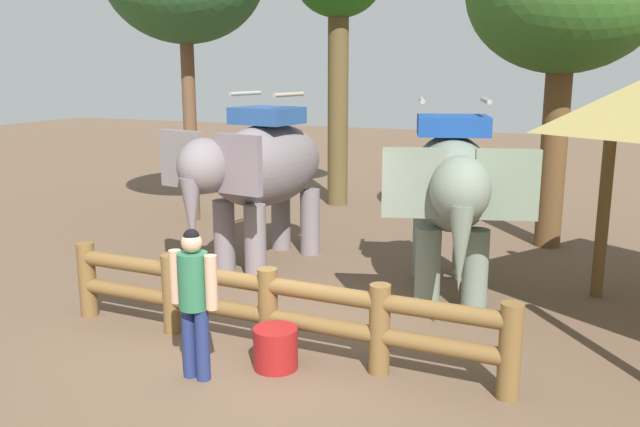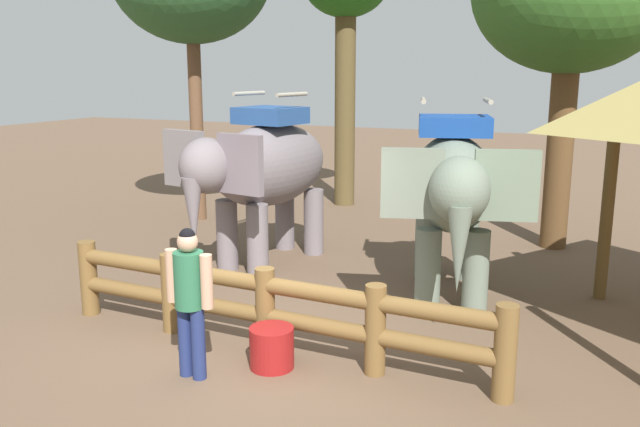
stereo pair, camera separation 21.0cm
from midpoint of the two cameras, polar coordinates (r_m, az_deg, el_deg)
name	(u,v)px [view 2 (the right image)]	position (r m, az deg, el deg)	size (l,w,h in m)	color
ground_plane	(259,356)	(8.27, -4.52, -12.02)	(60.00, 60.00, 0.00)	brown
log_fence	(265,304)	(8.19, -3.96, -7.71)	(5.97, 0.44, 1.05)	brown
elephant_near_left	(263,170)	(11.55, -4.36, 3.74)	(2.08, 3.56, 3.00)	slate
elephant_center	(453,189)	(9.96, 11.83, 2.04)	(2.34, 3.55, 2.97)	slate
tourist_woman_in_black	(190,292)	(7.49, -10.26, -6.64)	(0.61, 0.35, 1.72)	navy
feed_bucket	(272,348)	(7.88, -3.36, -11.34)	(0.52, 0.52, 0.48)	maroon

